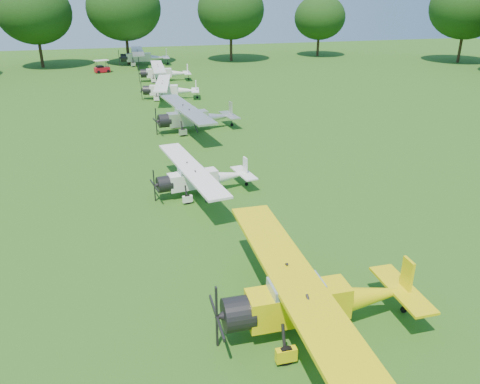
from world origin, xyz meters
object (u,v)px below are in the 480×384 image
at_px(aircraft_3, 200,176).
at_px(aircraft_6, 163,71).
at_px(aircraft_5, 168,88).
at_px(aircraft_7, 142,56).
at_px(golf_cart, 102,68).
at_px(aircraft_2, 314,297).
at_px(aircraft_4, 194,116).

xyz_separation_m(aircraft_3, aircraft_6, (1.87, 36.60, 0.13)).
height_order(aircraft_5, aircraft_7, aircraft_7).
relative_size(aircraft_6, golf_cart, 4.63).
bearing_deg(aircraft_6, aircraft_5, -90.78).
relative_size(aircraft_6, aircraft_7, 0.86).
bearing_deg(golf_cart, aircraft_6, -67.13).
xyz_separation_m(aircraft_2, golf_cart, (-7.34, 57.88, -0.77)).
xyz_separation_m(aircraft_2, aircraft_6, (0.29, 49.11, -0.13)).
bearing_deg(aircraft_4, aircraft_7, 84.04).
bearing_deg(aircraft_6, aircraft_4, -87.61).
bearing_deg(aircraft_2, aircraft_7, 91.63).
height_order(aircraft_3, aircraft_4, aircraft_4).
relative_size(aircraft_4, golf_cart, 4.88).
distance_m(aircraft_3, aircraft_7, 50.94).
relative_size(aircraft_2, golf_cart, 5.12).
xyz_separation_m(aircraft_2, aircraft_5, (-0.33, 38.26, -0.21)).
bearing_deg(aircraft_6, aircraft_2, -87.84).
distance_m(aircraft_2, aircraft_4, 25.51).
distance_m(aircraft_2, aircraft_7, 63.46).
height_order(aircraft_2, aircraft_6, aircraft_2).
bearing_deg(aircraft_4, golf_cart, 94.96).
xyz_separation_m(aircraft_2, aircraft_4, (0.25, 25.51, -0.07)).
bearing_deg(aircraft_7, aircraft_4, -86.34).
xyz_separation_m(aircraft_4, aircraft_6, (0.04, 23.59, -0.06)).
distance_m(aircraft_4, aircraft_5, 12.76).
relative_size(aircraft_3, aircraft_4, 0.85).
bearing_deg(golf_cart, aircraft_7, 24.35).
bearing_deg(golf_cart, aircraft_5, -88.50).
height_order(aircraft_2, golf_cart, aircraft_2).
bearing_deg(aircraft_5, aircraft_4, -78.30).
relative_size(aircraft_3, golf_cart, 4.14).
distance_m(aircraft_4, golf_cart, 33.25).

